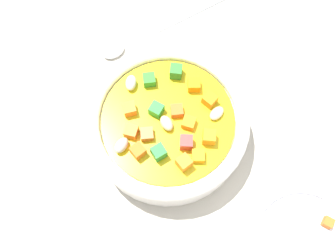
{
  "coord_description": "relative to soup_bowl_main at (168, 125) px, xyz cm",
  "views": [
    {
      "loc": [
        4.5,
        -18.52,
        53.03
      ],
      "look_at": [
        0.0,
        0.0,
        2.85
      ],
      "focal_mm": 42.8,
      "sensor_mm": 36.0,
      "label": 1
    }
  ],
  "objects": [
    {
      "name": "side_bowl_small",
      "position": [
        19.41,
        -10.86,
        -0.97
      ],
      "size": [
        13.86,
        13.86,
        4.88
      ],
      "color": "white",
      "rests_on": "ground_plane"
    },
    {
      "name": "ground_plane",
      "position": [
        -0.0,
        0.01,
        -4.33
      ],
      "size": [
        140.0,
        140.0,
        2.0
      ],
      "primitive_type": "cube",
      "color": "#BAB2A0"
    },
    {
      "name": "spoon",
      "position": [
        -5.72,
        15.96,
        -2.86
      ],
      "size": [
        17.4,
        16.78,
        1.02
      ],
      "rotation": [
        0.0,
        0.0,
        3.91
      ],
      "color": "silver",
      "rests_on": "ground_plane"
    },
    {
      "name": "soup_bowl_main",
      "position": [
        0.0,
        0.0,
        0.0
      ],
      "size": [
        21.2,
        21.2,
        7.0
      ],
      "color": "white",
      "rests_on": "ground_plane"
    }
  ]
}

